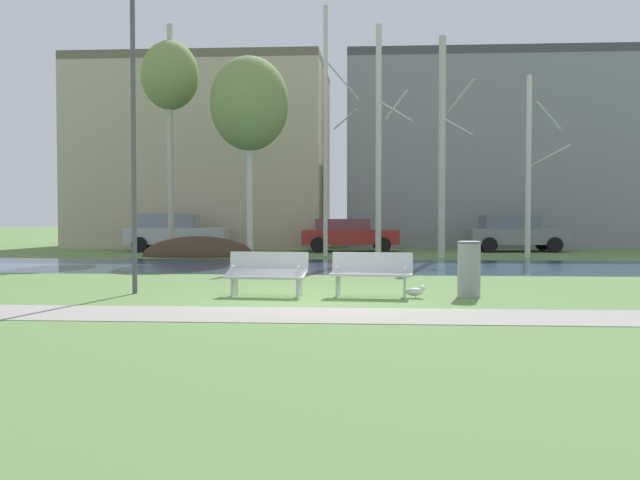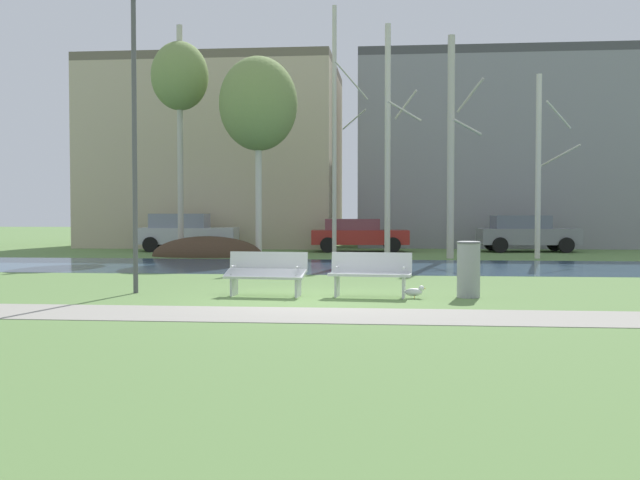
{
  "view_description": "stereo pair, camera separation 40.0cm",
  "coord_description": "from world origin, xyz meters",
  "px_view_note": "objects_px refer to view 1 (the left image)",
  "views": [
    {
      "loc": [
        1.1,
        -14.2,
        1.66
      ],
      "look_at": [
        -0.03,
        1.41,
        1.09
      ],
      "focal_mm": 42.51,
      "sensor_mm": 36.0,
      "label": 1
    },
    {
      "loc": [
        1.5,
        -14.17,
        1.66
      ],
      "look_at": [
        -0.03,
        1.41,
        1.09
      ],
      "focal_mm": 42.51,
      "sensor_mm": 36.0,
      "label": 2
    }
  ],
  "objects_px": {
    "parked_van_nearest_silver": "(175,232)",
    "bench_left": "(267,272)",
    "seagull": "(416,291)",
    "parked_hatch_third_grey": "(515,233)",
    "bench_right": "(371,273)",
    "trash_bin": "(469,268)",
    "parked_sedan_second_red": "(348,234)",
    "streetlamp": "(133,92)"
  },
  "relations": [
    {
      "from": "parked_van_nearest_silver",
      "to": "seagull",
      "type": "bearing_deg",
      "value": -61.39
    },
    {
      "from": "bench_left",
      "to": "bench_right",
      "type": "xyz_separation_m",
      "value": [
        2.07,
        0.0,
        0.0
      ]
    },
    {
      "from": "parked_van_nearest_silver",
      "to": "bench_left",
      "type": "bearing_deg",
      "value": -69.34
    },
    {
      "from": "seagull",
      "to": "parked_hatch_third_grey",
      "type": "relative_size",
      "value": 0.1
    },
    {
      "from": "bench_left",
      "to": "trash_bin",
      "type": "height_order",
      "value": "trash_bin"
    },
    {
      "from": "parked_van_nearest_silver",
      "to": "streetlamp",
      "type": "bearing_deg",
      "value": -77.76
    },
    {
      "from": "bench_left",
      "to": "trash_bin",
      "type": "xyz_separation_m",
      "value": [
        3.98,
        0.12,
        0.09
      ]
    },
    {
      "from": "parked_van_nearest_silver",
      "to": "parked_hatch_third_grey",
      "type": "height_order",
      "value": "parked_van_nearest_silver"
    },
    {
      "from": "seagull",
      "to": "trash_bin",
      "type": "bearing_deg",
      "value": 14.44
    },
    {
      "from": "bench_right",
      "to": "parked_van_nearest_silver",
      "type": "height_order",
      "value": "parked_van_nearest_silver"
    },
    {
      "from": "bench_left",
      "to": "bench_right",
      "type": "distance_m",
      "value": 2.07
    },
    {
      "from": "bench_right",
      "to": "parked_sedan_second_red",
      "type": "xyz_separation_m",
      "value": [
        -1.06,
        17.19,
        0.27
      ]
    },
    {
      "from": "seagull",
      "to": "streetlamp",
      "type": "height_order",
      "value": "streetlamp"
    },
    {
      "from": "bench_left",
      "to": "seagull",
      "type": "relative_size",
      "value": 3.99
    },
    {
      "from": "bench_left",
      "to": "parked_hatch_third_grey",
      "type": "height_order",
      "value": "parked_hatch_third_grey"
    },
    {
      "from": "bench_right",
      "to": "parked_hatch_third_grey",
      "type": "xyz_separation_m",
      "value": [
        6.0,
        17.73,
        0.33
      ]
    },
    {
      "from": "parked_sedan_second_red",
      "to": "seagull",
      "type": "bearing_deg",
      "value": -83.68
    },
    {
      "from": "bench_left",
      "to": "parked_sedan_second_red",
      "type": "xyz_separation_m",
      "value": [
        1.01,
        17.19,
        0.27
      ]
    },
    {
      "from": "bench_left",
      "to": "parked_van_nearest_silver",
      "type": "distance_m",
      "value": 18.08
    },
    {
      "from": "bench_left",
      "to": "parked_van_nearest_silver",
      "type": "relative_size",
      "value": 0.38
    },
    {
      "from": "trash_bin",
      "to": "seagull",
      "type": "height_order",
      "value": "trash_bin"
    },
    {
      "from": "bench_right",
      "to": "parked_van_nearest_silver",
      "type": "bearing_deg",
      "value": 116.54
    },
    {
      "from": "trash_bin",
      "to": "seagull",
      "type": "relative_size",
      "value": 2.66
    },
    {
      "from": "bench_left",
      "to": "streetlamp",
      "type": "relative_size",
      "value": 0.26
    },
    {
      "from": "parked_hatch_third_grey",
      "to": "parked_sedan_second_red",
      "type": "bearing_deg",
      "value": -175.6
    },
    {
      "from": "bench_left",
      "to": "parked_hatch_third_grey",
      "type": "xyz_separation_m",
      "value": [
        8.07,
        17.73,
        0.33
      ]
    },
    {
      "from": "seagull",
      "to": "parked_van_nearest_silver",
      "type": "height_order",
      "value": "parked_van_nearest_silver"
    },
    {
      "from": "bench_left",
      "to": "trash_bin",
      "type": "relative_size",
      "value": 1.5
    },
    {
      "from": "parked_van_nearest_silver",
      "to": "parked_sedan_second_red",
      "type": "distance_m",
      "value": 7.39
    },
    {
      "from": "bench_left",
      "to": "parked_hatch_third_grey",
      "type": "bearing_deg",
      "value": 65.52
    },
    {
      "from": "bench_right",
      "to": "parked_hatch_third_grey",
      "type": "height_order",
      "value": "parked_hatch_third_grey"
    },
    {
      "from": "bench_right",
      "to": "streetlamp",
      "type": "xyz_separation_m",
      "value": [
        -4.84,
        0.27,
        3.64
      ]
    },
    {
      "from": "bench_right",
      "to": "parked_van_nearest_silver",
      "type": "relative_size",
      "value": 0.38
    },
    {
      "from": "parked_van_nearest_silver",
      "to": "parked_hatch_third_grey",
      "type": "bearing_deg",
      "value": 3.23
    },
    {
      "from": "trash_bin",
      "to": "parked_sedan_second_red",
      "type": "distance_m",
      "value": 17.32
    },
    {
      "from": "trash_bin",
      "to": "streetlamp",
      "type": "relative_size",
      "value": 0.17
    },
    {
      "from": "trash_bin",
      "to": "seagull",
      "type": "bearing_deg",
      "value": -165.56
    },
    {
      "from": "streetlamp",
      "to": "parked_van_nearest_silver",
      "type": "xyz_separation_m",
      "value": [
        -3.61,
        16.64,
        -3.28
      ]
    },
    {
      "from": "seagull",
      "to": "parked_van_nearest_silver",
      "type": "bearing_deg",
      "value": 118.61
    },
    {
      "from": "bench_right",
      "to": "seagull",
      "type": "bearing_deg",
      "value": -9.69
    },
    {
      "from": "bench_right",
      "to": "streetlamp",
      "type": "height_order",
      "value": "streetlamp"
    },
    {
      "from": "bench_right",
      "to": "trash_bin",
      "type": "xyz_separation_m",
      "value": [
        1.91,
        0.12,
        0.09
      ]
    }
  ]
}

